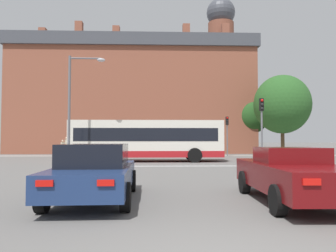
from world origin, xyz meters
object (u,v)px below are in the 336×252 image
at_px(bus_crossing_lead, 147,140).
at_px(street_lamp_junction, 76,97).
at_px(car_saloon_left, 95,172).
at_px(car_roadster_right, 292,174).
at_px(traffic_light_near_right, 262,120).
at_px(pedestrian_waiting, 63,147).
at_px(pedestrian_walking_east, 67,144).
at_px(traffic_light_far_right, 227,129).

xyz_separation_m(bus_crossing_lead, street_lamp_junction, (-4.33, -3.10, 2.65)).
distance_m(car_saloon_left, car_roadster_right, 4.95).
xyz_separation_m(car_roadster_right, traffic_light_near_right, (3.37, 12.55, 2.14)).
bearing_deg(street_lamp_junction, pedestrian_waiting, 109.50).
bearing_deg(pedestrian_walking_east, traffic_light_near_right, -119.66).
height_order(traffic_light_far_right, street_lamp_junction, street_lamp_junction).
height_order(bus_crossing_lead, traffic_light_far_right, traffic_light_far_right).
distance_m(bus_crossing_lead, pedestrian_waiting, 11.40).
relative_size(traffic_light_near_right, pedestrian_waiting, 2.70).
bearing_deg(car_saloon_left, street_lamp_junction, 104.56).
relative_size(car_saloon_left, street_lamp_junction, 0.68).
distance_m(traffic_light_near_right, street_lamp_junction, 11.82).
relative_size(car_roadster_right, traffic_light_near_right, 1.11).
bearing_deg(car_roadster_right, street_lamp_junction, 125.61).
bearing_deg(traffic_light_far_right, street_lamp_junction, -137.59).
bearing_deg(car_roadster_right, traffic_light_near_right, 76.71).
distance_m(car_saloon_left, traffic_light_far_right, 24.43).
height_order(street_lamp_junction, pedestrian_walking_east, street_lamp_junction).
bearing_deg(bus_crossing_lead, car_roadster_right, 14.58).
xyz_separation_m(car_roadster_right, pedestrian_waiting, (-12.26, 23.44, 0.21)).
distance_m(car_saloon_left, street_lamp_junction, 12.98).
xyz_separation_m(traffic_light_near_right, pedestrian_waiting, (-15.63, 10.89, -1.93)).
bearing_deg(traffic_light_far_right, bus_crossing_lead, -134.26).
bearing_deg(traffic_light_far_right, traffic_light_near_right, -90.66).
bearing_deg(traffic_light_near_right, car_roadster_right, -105.01).
relative_size(car_saloon_left, car_roadster_right, 0.99).
relative_size(street_lamp_junction, pedestrian_waiting, 4.37).
bearing_deg(traffic_light_far_right, car_saloon_left, -110.23).
height_order(car_saloon_left, bus_crossing_lead, bus_crossing_lead).
height_order(car_roadster_right, pedestrian_walking_east, pedestrian_walking_east).
height_order(bus_crossing_lead, street_lamp_junction, street_lamp_junction).
bearing_deg(pedestrian_waiting, bus_crossing_lead, -173.45).
xyz_separation_m(street_lamp_junction, pedestrian_walking_east, (-3.87, 12.31, -3.11)).
relative_size(traffic_light_near_right, pedestrian_walking_east, 2.27).
xyz_separation_m(car_roadster_right, traffic_light_far_right, (3.49, 23.30, 1.89)).
distance_m(traffic_light_far_right, pedestrian_walking_east, 15.87).
relative_size(bus_crossing_lead, pedestrian_waiting, 6.90).
bearing_deg(car_saloon_left, traffic_light_far_right, 68.36).
height_order(bus_crossing_lead, pedestrian_walking_east, bus_crossing_lead).
bearing_deg(bus_crossing_lead, traffic_light_far_right, 135.74).
distance_m(bus_crossing_lead, pedestrian_walking_east, 12.34).
height_order(car_saloon_left, street_lamp_junction, street_lamp_junction).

